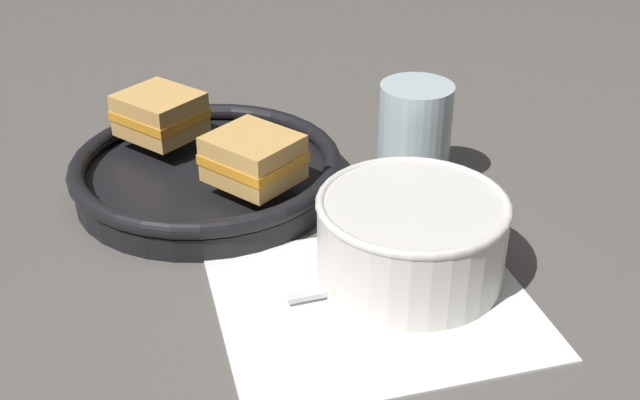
# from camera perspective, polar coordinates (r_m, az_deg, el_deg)

# --- Properties ---
(ground_plane) EXTENTS (4.00, 4.00, 0.00)m
(ground_plane) POSITION_cam_1_polar(r_m,az_deg,el_deg) (0.74, 1.39, -4.09)
(ground_plane) COLOR #56514C
(napkin) EXTENTS (0.27, 0.23, 0.00)m
(napkin) POSITION_cam_1_polar(r_m,az_deg,el_deg) (0.69, 3.91, -7.27)
(napkin) COLOR white
(napkin) RESTS_ON ground_plane
(soup_bowl) EXTENTS (0.17, 0.17, 0.08)m
(soup_bowl) POSITION_cam_1_polar(r_m,az_deg,el_deg) (0.70, 6.51, -2.42)
(soup_bowl) COLOR silver
(soup_bowl) RESTS_ON ground_plane
(spoon) EXTENTS (0.16, 0.03, 0.01)m
(spoon) POSITION_cam_1_polar(r_m,az_deg,el_deg) (0.71, 6.21, -5.43)
(spoon) COLOR silver
(spoon) RESTS_ON napkin
(skillet) EXTENTS (0.28, 0.28, 0.04)m
(skillet) POSITION_cam_1_polar(r_m,az_deg,el_deg) (0.85, -8.03, 1.95)
(skillet) COLOR black
(skillet) RESTS_ON ground_plane
(sandwich_near_left) EXTENTS (0.11, 0.11, 0.05)m
(sandwich_near_left) POSITION_cam_1_polar(r_m,az_deg,el_deg) (0.78, -4.76, 2.99)
(sandwich_near_left) COLOR tan
(sandwich_near_left) RESTS_ON skillet
(sandwich_near_right) EXTENTS (0.11, 0.11, 0.05)m
(sandwich_near_right) POSITION_cam_1_polar(r_m,az_deg,el_deg) (0.89, -11.31, 6.01)
(sandwich_near_right) COLOR tan
(sandwich_near_right) RESTS_ON skillet
(drinking_glass) EXTENTS (0.08, 0.08, 0.11)m
(drinking_glass) POSITION_cam_1_polar(r_m,az_deg,el_deg) (0.84, 6.72, 4.52)
(drinking_glass) COLOR silver
(drinking_glass) RESTS_ON ground_plane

